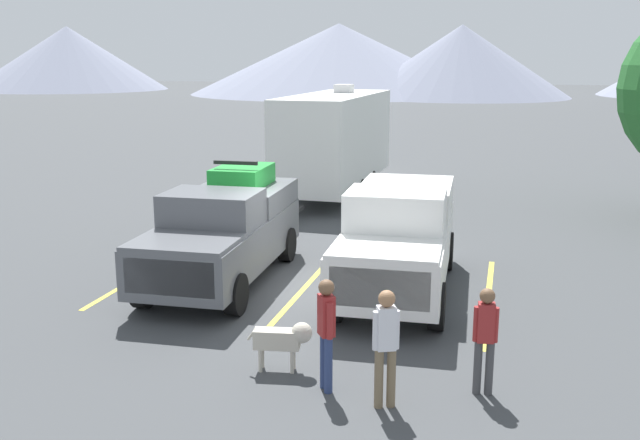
% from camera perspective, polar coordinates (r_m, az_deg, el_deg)
% --- Properties ---
extents(ground_plane, '(240.00, 240.00, 0.00)m').
position_cam_1_polar(ground_plane, '(15.25, -1.20, -5.41)').
color(ground_plane, '#3F4244').
extents(pickup_truck_a, '(2.36, 5.59, 2.52)m').
position_cam_1_polar(pickup_truck_a, '(15.63, -7.65, -0.68)').
color(pickup_truck_a, '#595B60').
rests_on(pickup_truck_a, ground).
extents(pickup_truck_b, '(2.34, 5.68, 2.25)m').
position_cam_1_polar(pickup_truck_b, '(14.84, 6.33, -1.27)').
color(pickup_truck_b, white).
rests_on(pickup_truck_b, ground).
extents(lot_stripe_a, '(0.12, 5.50, 0.01)m').
position_cam_1_polar(lot_stripe_a, '(16.86, -13.54, -3.95)').
color(lot_stripe_a, gold).
rests_on(lot_stripe_a, ground).
extents(lot_stripe_b, '(0.12, 5.50, 0.01)m').
position_cam_1_polar(lot_stripe_b, '(15.47, -0.95, -5.13)').
color(lot_stripe_b, gold).
rests_on(lot_stripe_b, ground).
extents(lot_stripe_c, '(0.12, 5.50, 0.01)m').
position_cam_1_polar(lot_stripe_c, '(14.94, 13.34, -6.16)').
color(lot_stripe_c, gold).
rests_on(lot_stripe_c, ground).
extents(camper_trailer_a, '(2.58, 9.00, 3.84)m').
position_cam_1_polar(camper_trailer_a, '(25.17, 1.24, 6.61)').
color(camper_trailer_a, white).
rests_on(camper_trailer_a, ground).
extents(person_a, '(0.30, 0.33, 1.71)m').
position_cam_1_polar(person_a, '(10.40, 0.51, -8.61)').
color(person_a, navy).
rests_on(person_a, ground).
extents(person_b, '(0.36, 0.28, 1.72)m').
position_cam_1_polar(person_b, '(9.96, 5.31, -9.62)').
color(person_b, '#726047').
rests_on(person_b, ground).
extents(person_c, '(0.36, 0.22, 1.62)m').
position_cam_1_polar(person_c, '(10.57, 13.13, -8.90)').
color(person_c, '#3F3F42').
rests_on(person_c, ground).
extents(dog, '(1.02, 0.41, 0.81)m').
position_cam_1_polar(dog, '(11.19, -2.75, -9.42)').
color(dog, beige).
rests_on(dog, ground).
extents(mountain_ridge, '(149.15, 41.84, 10.54)m').
position_cam_1_polar(mountain_ridge, '(94.83, 15.74, 12.49)').
color(mountain_ridge, gray).
rests_on(mountain_ridge, ground).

